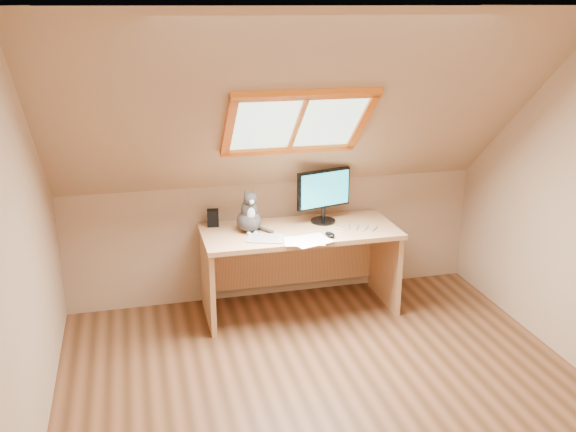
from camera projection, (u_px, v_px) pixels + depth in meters
name	position (u px, v px, depth m)	size (l,w,h in m)	color
ground	(338.00, 408.00, 4.02)	(3.50, 3.50, 0.00)	brown
room_shell	(350.00, 193.00, 3.48)	(3.52, 3.52, 2.41)	tan
desk	(297.00, 252.00, 5.22)	(1.55, 0.68, 0.71)	tan
monitor	(324.00, 192.00, 5.17)	(0.47, 0.20, 0.44)	black
cat	(249.00, 216.00, 5.00)	(0.21, 0.25, 0.36)	#413C3A
desk_speaker	(213.00, 218.00, 5.15)	(0.09, 0.09, 0.13)	black
graphics_tablet	(266.00, 239.00, 4.87)	(0.27, 0.20, 0.01)	#B2B2B7
mouse	(330.00, 235.00, 4.92)	(0.06, 0.11, 0.03)	black
papers	(304.00, 240.00, 4.84)	(0.35, 0.30, 0.01)	white
cables	(352.00, 229.00, 5.07)	(0.51, 0.26, 0.01)	silver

